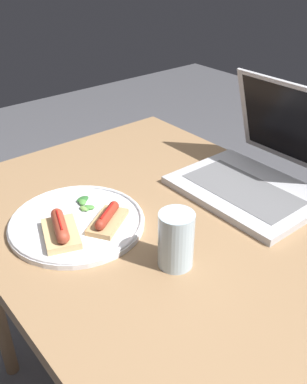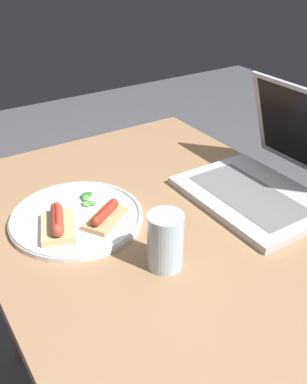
# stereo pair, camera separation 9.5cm
# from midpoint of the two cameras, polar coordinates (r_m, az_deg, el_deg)

# --- Properties ---
(desk) EXTENTS (1.14, 0.77, 0.73)m
(desk) POSITION_cam_midpoint_polar(r_m,az_deg,el_deg) (0.97, 6.18, -8.86)
(desk) COLOR #93704C
(desk) RESTS_ON ground_plane
(laptop) EXTENTS (0.35, 0.34, 0.25)m
(laptop) POSITION_cam_midpoint_polar(r_m,az_deg,el_deg) (1.09, 17.53, 1.81)
(laptop) COLOR #B7B7BC
(laptop) RESTS_ON desk
(plate) EXTENTS (0.30, 0.30, 0.02)m
(plate) POSITION_cam_midpoint_polar(r_m,az_deg,el_deg) (0.97, -7.47, -3.39)
(plate) COLOR silver
(plate) RESTS_ON desk
(sausage_toast_left) EXTENTS (0.11, 0.12, 0.04)m
(sausage_toast_left) POSITION_cam_midpoint_polar(r_m,az_deg,el_deg) (0.94, -3.57, -3.26)
(sausage_toast_left) COLOR tan
(sausage_toast_left) RESTS_ON plate
(sausage_toast_middle) EXTENTS (0.13, 0.10, 0.04)m
(sausage_toast_middle) POSITION_cam_midpoint_polar(r_m,az_deg,el_deg) (0.92, -9.79, -4.26)
(sausage_toast_middle) COLOR tan
(sausage_toast_middle) RESTS_ON plate
(salad_pile) EXTENTS (0.07, 0.05, 0.01)m
(salad_pile) POSITION_cam_midpoint_polar(r_m,az_deg,el_deg) (1.02, -6.27, -0.94)
(salad_pile) COLOR #4C8E3D
(salad_pile) RESTS_ON plate
(drinking_glass) EXTENTS (0.07, 0.07, 0.12)m
(drinking_glass) POSITION_cam_midpoint_polar(r_m,az_deg,el_deg) (0.81, 4.98, -6.64)
(drinking_glass) COLOR silver
(drinking_glass) RESTS_ON desk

